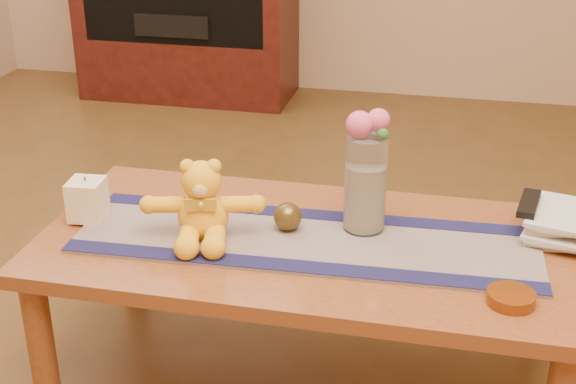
% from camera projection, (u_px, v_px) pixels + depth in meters
% --- Properties ---
extents(floor, '(5.50, 5.50, 0.00)m').
position_uv_depth(floor, '(305.00, 378.00, 2.26)').
color(floor, '#4E3416').
rests_on(floor, ground).
extents(coffee_table_top, '(1.40, 0.70, 0.04)m').
position_uv_depth(coffee_table_top, '(306.00, 245.00, 2.08)').
color(coffee_table_top, brown).
rests_on(coffee_table_top, floor).
extents(table_leg_fl, '(0.07, 0.07, 0.41)m').
position_uv_depth(table_leg_fl, '(41.00, 348.00, 2.05)').
color(table_leg_fl, brown).
rests_on(table_leg_fl, floor).
extents(table_leg_bl, '(0.07, 0.07, 0.41)m').
position_uv_depth(table_leg_bl, '(130.00, 244.00, 2.56)').
color(table_leg_bl, brown).
rests_on(table_leg_bl, floor).
extents(table_leg_br, '(0.07, 0.07, 0.41)m').
position_uv_depth(table_leg_br, '(540.00, 290.00, 2.30)').
color(table_leg_br, brown).
rests_on(table_leg_br, floor).
extents(persian_runner, '(1.21, 0.40, 0.01)m').
position_uv_depth(persian_runner, '(306.00, 240.00, 2.06)').
color(persian_runner, '#1B224C').
rests_on(persian_runner, coffee_table_top).
extents(runner_border_near, '(1.20, 0.11, 0.00)m').
position_uv_depth(runner_border_near, '(296.00, 266.00, 1.92)').
color(runner_border_near, '#171644').
rests_on(runner_border_near, persian_runner).
extents(runner_border_far, '(1.20, 0.11, 0.00)m').
position_uv_depth(runner_border_far, '(314.00, 214.00, 2.18)').
color(runner_border_far, '#171644').
rests_on(runner_border_far, persian_runner).
extents(teddy_bear, '(0.35, 0.31, 0.20)m').
position_uv_depth(teddy_bear, '(202.00, 200.00, 2.03)').
color(teddy_bear, yellow).
rests_on(teddy_bear, persian_runner).
extents(pillar_candle, '(0.10, 0.10, 0.11)m').
position_uv_depth(pillar_candle, '(87.00, 199.00, 2.15)').
color(pillar_candle, '#FFE8BB').
rests_on(pillar_candle, persian_runner).
extents(candle_wick, '(0.00, 0.00, 0.01)m').
position_uv_depth(candle_wick, '(85.00, 179.00, 2.12)').
color(candle_wick, black).
rests_on(candle_wick, pillar_candle).
extents(glass_vase, '(0.11, 0.11, 0.26)m').
position_uv_depth(glass_vase, '(365.00, 183.00, 2.06)').
color(glass_vase, silver).
rests_on(glass_vase, persian_runner).
extents(potpourri_fill, '(0.09, 0.09, 0.18)m').
position_uv_depth(potpourri_fill, '(365.00, 197.00, 2.07)').
color(potpourri_fill, beige).
rests_on(potpourri_fill, glass_vase).
extents(rose_left, '(0.07, 0.07, 0.07)m').
position_uv_depth(rose_left, '(360.00, 124.00, 1.98)').
color(rose_left, '#E65182').
rests_on(rose_left, glass_vase).
extents(rose_right, '(0.06, 0.06, 0.06)m').
position_uv_depth(rose_right, '(378.00, 120.00, 1.98)').
color(rose_right, '#E65182').
rests_on(rose_right, glass_vase).
extents(blue_flower_back, '(0.04, 0.04, 0.04)m').
position_uv_depth(blue_flower_back, '(374.00, 122.00, 2.02)').
color(blue_flower_back, '#48549D').
rests_on(blue_flower_back, glass_vase).
extents(blue_flower_side, '(0.04, 0.04, 0.04)m').
position_uv_depth(blue_flower_side, '(357.00, 126.00, 2.02)').
color(blue_flower_side, '#48549D').
rests_on(blue_flower_side, glass_vase).
extents(leaf_sprig, '(0.03, 0.03, 0.03)m').
position_uv_depth(leaf_sprig, '(383.00, 134.00, 1.97)').
color(leaf_sprig, '#33662D').
rests_on(leaf_sprig, glass_vase).
extents(bronze_ball, '(0.09, 0.09, 0.08)m').
position_uv_depth(bronze_ball, '(288.00, 217.00, 2.09)').
color(bronze_ball, '#53411B').
rests_on(bronze_ball, persian_runner).
extents(book_bottom, '(0.19, 0.24, 0.02)m').
position_uv_depth(book_bottom, '(526.00, 227.00, 2.11)').
color(book_bottom, beige).
rests_on(book_bottom, coffee_table_top).
extents(book_lower, '(0.22, 0.26, 0.02)m').
position_uv_depth(book_lower, '(529.00, 222.00, 2.10)').
color(book_lower, beige).
rests_on(book_lower, book_bottom).
extents(book_upper, '(0.18, 0.23, 0.02)m').
position_uv_depth(book_upper, '(526.00, 214.00, 2.10)').
color(book_upper, beige).
rests_on(book_upper, book_lower).
extents(book_top, '(0.21, 0.25, 0.02)m').
position_uv_depth(book_top, '(530.00, 208.00, 2.08)').
color(book_top, beige).
rests_on(book_top, book_upper).
extents(tv_remote, '(0.07, 0.17, 0.02)m').
position_uv_depth(tv_remote, '(529.00, 203.00, 2.07)').
color(tv_remote, black).
rests_on(tv_remote, book_top).
extents(amber_dish, '(0.14, 0.14, 0.03)m').
position_uv_depth(amber_dish, '(511.00, 298.00, 1.78)').
color(amber_dish, '#BF5914').
rests_on(amber_dish, coffee_table_top).
extents(media_cabinet, '(1.20, 0.50, 1.10)m').
position_uv_depth(media_cabinet, '(186.00, 1.00, 4.47)').
color(media_cabinet, black).
rests_on(media_cabinet, floor).
extents(stereo_lower, '(0.42, 0.28, 0.12)m').
position_uv_depth(stereo_lower, '(180.00, 21.00, 4.39)').
color(stereo_lower, black).
rests_on(stereo_lower, media_cabinet).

